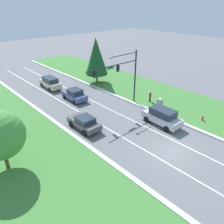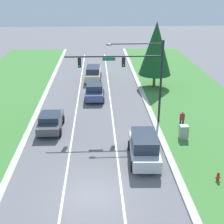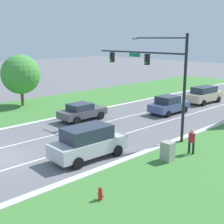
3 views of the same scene
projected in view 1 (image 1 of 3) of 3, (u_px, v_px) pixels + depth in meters
ground_plane at (172, 152)px, 21.60m from camera, size 160.00×160.00×0.00m
curb_strip_right at (200, 131)px, 24.96m from camera, size 0.50×90.00×0.15m
curb_strip_left at (133, 179)px, 18.17m from camera, size 0.50×90.00×0.15m
grass_verge_right at (220, 116)px, 28.13m from camera, size 10.00×90.00×0.08m
grass_verge_left at (81, 216)px, 15.03m from camera, size 10.00×90.00×0.08m
lane_stripe_inner_left at (161, 159)px, 20.51m from camera, size 0.14×81.00×0.01m
lane_stripe_inner_right at (182, 144)px, 22.68m from camera, size 0.14×81.00×0.01m
traffic_signal_mast at (123, 72)px, 28.45m from camera, size 8.49×0.41×7.56m
slate_blue_sedan at (74, 95)px, 32.62m from camera, size 2.18×4.42×1.76m
graphite_sedan at (84, 122)px, 25.19m from camera, size 2.10×4.43×1.56m
silver_suv at (162, 116)px, 26.00m from camera, size 2.28×4.99×2.05m
champagne_suv at (50, 82)px, 37.08m from camera, size 2.20×5.06×1.90m
utility_cabinet at (160, 103)px, 30.44m from camera, size 0.70×0.60×1.24m
pedestrian at (150, 96)px, 31.84m from camera, size 0.43×0.31×1.69m
fire_hydrant at (203, 118)px, 27.02m from camera, size 0.34×0.20×0.70m
conifer_near_right_tree at (96, 56)px, 37.69m from camera, size 3.91×3.91×7.96m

